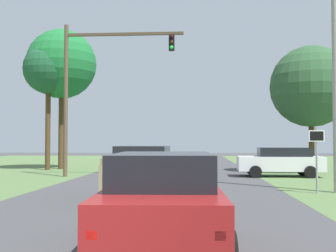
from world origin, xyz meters
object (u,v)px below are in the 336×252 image
(red_suv_near, at_px, (163,201))
(traffic_light, at_px, (93,78))
(utility_pole_right, at_px, (336,72))
(pickup_truck_lead, at_px, (143,171))
(keep_moving_sign, at_px, (317,151))
(crossing_suv_far, at_px, (281,161))
(oak_tree_right, at_px, (311,87))
(extra_tree_1, at_px, (62,64))
(extra_tree_2, at_px, (48,70))

(red_suv_near, relative_size, traffic_light, 0.51)
(utility_pole_right, bearing_deg, pickup_truck_lead, -162.72)
(keep_moving_sign, bearing_deg, crossing_suv_far, 88.92)
(pickup_truck_lead, distance_m, keep_moving_sign, 6.89)
(pickup_truck_lead, height_order, oak_tree_right, oak_tree_right)
(red_suv_near, xyz_separation_m, utility_pole_right, (6.17, 9.59, 3.86))
(oak_tree_right, bearing_deg, crossing_suv_far, -129.99)
(pickup_truck_lead, distance_m, oak_tree_right, 16.62)
(pickup_truck_lead, height_order, traffic_light, traffic_light)
(keep_moving_sign, relative_size, utility_pole_right, 0.27)
(utility_pole_right, bearing_deg, extra_tree_1, 139.36)
(pickup_truck_lead, xyz_separation_m, extra_tree_1, (-8.08, 15.63, 6.74))
(traffic_light, height_order, utility_pole_right, utility_pole_right)
(red_suv_near, bearing_deg, crossing_suv_far, 72.44)
(utility_pole_right, bearing_deg, red_suv_near, -122.76)
(extra_tree_1, bearing_deg, pickup_truck_lead, -62.67)
(crossing_suv_far, distance_m, extra_tree_2, 17.32)
(pickup_truck_lead, xyz_separation_m, keep_moving_sign, (6.56, 1.99, 0.68))
(red_suv_near, bearing_deg, traffic_light, 108.03)
(crossing_suv_far, height_order, extra_tree_2, extra_tree_2)
(oak_tree_right, bearing_deg, traffic_light, -163.66)
(crossing_suv_far, relative_size, utility_pole_right, 0.50)
(utility_pole_right, bearing_deg, traffic_light, 149.51)
(pickup_truck_lead, height_order, extra_tree_1, extra_tree_1)
(traffic_light, distance_m, extra_tree_1, 7.94)
(oak_tree_right, height_order, crossing_suv_far, oak_tree_right)
(oak_tree_right, height_order, extra_tree_1, extra_tree_1)
(utility_pole_right, distance_m, extra_tree_2, 20.49)
(pickup_truck_lead, height_order, crossing_suv_far, pickup_truck_lead)
(extra_tree_2, bearing_deg, keep_moving_sign, -39.71)
(pickup_truck_lead, bearing_deg, traffic_light, 114.06)
(keep_moving_sign, height_order, extra_tree_2, extra_tree_2)
(pickup_truck_lead, bearing_deg, extra_tree_1, 117.33)
(extra_tree_1, bearing_deg, oak_tree_right, -8.63)
(red_suv_near, distance_m, crossing_suv_far, 18.04)
(pickup_truck_lead, bearing_deg, extra_tree_2, 120.71)
(crossing_suv_far, bearing_deg, utility_pole_right, -84.54)
(red_suv_near, xyz_separation_m, crossing_suv_far, (5.44, 17.20, -0.07))
(red_suv_near, xyz_separation_m, oak_tree_right, (8.02, 20.27, 4.62))
(crossing_suv_far, bearing_deg, traffic_light, -175.52)
(keep_moving_sign, bearing_deg, red_suv_near, -119.74)
(red_suv_near, bearing_deg, oak_tree_right, 68.42)
(extra_tree_1, xyz_separation_m, extra_tree_2, (-0.65, -0.95, -0.57))
(crossing_suv_far, height_order, utility_pole_right, utility_pole_right)
(pickup_truck_lead, relative_size, traffic_light, 0.56)
(oak_tree_right, distance_m, extra_tree_2, 18.15)
(keep_moving_sign, xyz_separation_m, crossing_suv_far, (0.15, 7.94, -0.76))
(extra_tree_1, bearing_deg, keep_moving_sign, -42.98)
(traffic_light, xyz_separation_m, oak_tree_right, (13.34, 3.91, -0.12))
(crossing_suv_far, relative_size, extra_tree_1, 0.47)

